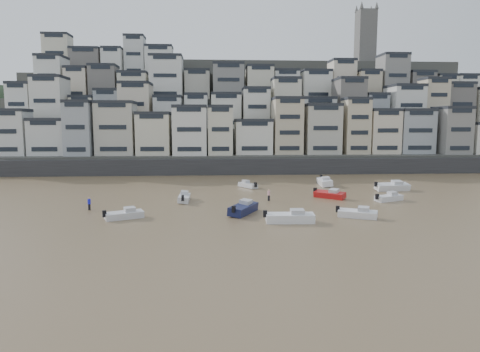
{
  "coord_description": "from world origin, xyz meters",
  "views": [
    {
      "loc": [
        1.63,
        -30.28,
        11.55
      ],
      "look_at": [
        5.49,
        30.0,
        4.0
      ],
      "focal_mm": 32.0,
      "sensor_mm": 36.0,
      "label": 1
    }
  ],
  "objects": [
    {
      "name": "boat_g",
      "position": [
        32.2,
        40.04,
        0.87
      ],
      "size": [
        6.57,
        2.78,
        1.74
      ],
      "primitive_type": null,
      "rotation": [
        0.0,
        0.0,
        0.11
      ],
      "color": "silver",
      "rests_on": "ground"
    },
    {
      "name": "boat_a",
      "position": [
        10.55,
        17.9,
        0.84
      ],
      "size": [
        6.22,
        2.28,
        1.67
      ],
      "primitive_type": null,
      "rotation": [
        0.0,
        0.0,
        -0.04
      ],
      "color": "white",
      "rests_on": "ground"
    },
    {
      "name": "person_pink",
      "position": [
        9.92,
        31.99,
        0.87
      ],
      "size": [
        0.44,
        0.44,
        1.74
      ],
      "primitive_type": null,
      "color": "#ECA6AE",
      "rests_on": "ground"
    },
    {
      "name": "harbor_wall",
      "position": [
        10.0,
        65.0,
        1.75
      ],
      "size": [
        140.0,
        3.0,
        3.5
      ],
      "primitive_type": "cube",
      "color": "#38383A",
      "rests_on": "ground"
    },
    {
      "name": "boat_f",
      "position": [
        -2.63,
        32.36,
        0.72
      ],
      "size": [
        1.81,
        5.29,
        1.43
      ],
      "primitive_type": null,
      "rotation": [
        0.0,
        0.0,
        1.55
      ],
      "color": "silver",
      "rests_on": "ground"
    },
    {
      "name": "boat_i",
      "position": [
        22.28,
        47.0,
        0.89
      ],
      "size": [
        2.51,
        6.67,
        1.79
      ],
      "primitive_type": null,
      "rotation": [
        0.0,
        0.0,
        -1.63
      ],
      "color": "white",
      "rests_on": "ground"
    },
    {
      "name": "hillside",
      "position": [
        14.73,
        104.84,
        13.01
      ],
      "size": [
        141.04,
        66.0,
        50.0
      ],
      "color": "#4C4C47",
      "rests_on": "ground"
    },
    {
      "name": "boat_e",
      "position": [
        19.53,
        33.5,
        0.72
      ],
      "size": [
        5.1,
        4.85,
        1.45
      ],
      "primitive_type": null,
      "rotation": [
        0.0,
        0.0,
        -0.74
      ],
      "color": "#B21516",
      "rests_on": "ground"
    },
    {
      "name": "ground",
      "position": [
        0.0,
        0.0,
        0.0
      ],
      "size": [
        400.0,
        400.0,
        0.0
      ],
      "primitive_type": "plane",
      "color": "brown",
      "rests_on": "ground"
    },
    {
      "name": "boat_c",
      "position": [
        5.49,
        23.26,
        0.87
      ],
      "size": [
        4.79,
        6.66,
        1.75
      ],
      "primitive_type": null,
      "rotation": [
        0.0,
        0.0,
        1.1
      ],
      "color": "#151A42",
      "rests_on": "ground"
    },
    {
      "name": "boat_d",
      "position": [
        27.69,
        30.68,
        0.68
      ],
      "size": [
        5.2,
        3.47,
        1.35
      ],
      "primitive_type": null,
      "rotation": [
        0.0,
        0.0,
        0.41
      ],
      "color": "silver",
      "rests_on": "ground"
    },
    {
      "name": "boat_h",
      "position": [
        7.87,
        45.09,
        0.64
      ],
      "size": [
        3.78,
        4.81,
        1.28
      ],
      "primitive_type": null,
      "rotation": [
        0.0,
        0.0,
        2.12
      ],
      "color": "silver",
      "rests_on": "ground"
    },
    {
      "name": "boat_j",
      "position": [
        -9.09,
        21.1,
        0.68
      ],
      "size": [
        5.17,
        3.62,
        1.35
      ],
      "primitive_type": null,
      "rotation": [
        0.0,
        0.0,
        0.45
      ],
      "color": "silver",
      "rests_on": "ground"
    },
    {
      "name": "person_blue",
      "position": [
        -14.81,
        26.71,
        0.87
      ],
      "size": [
        0.44,
        0.44,
        1.74
      ],
      "primitive_type": null,
      "color": "#1C1ED7",
      "rests_on": "ground"
    },
    {
      "name": "boat_b",
      "position": [
        19.24,
        19.87,
        0.69
      ],
      "size": [
        5.29,
        3.66,
        1.38
      ],
      "primitive_type": null,
      "rotation": [
        0.0,
        0.0,
        -0.44
      ],
      "color": "white",
      "rests_on": "ground"
    }
  ]
}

